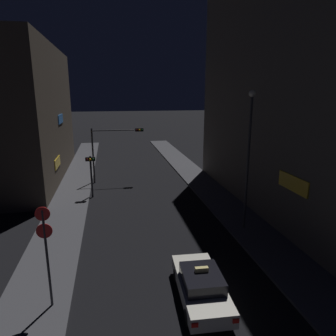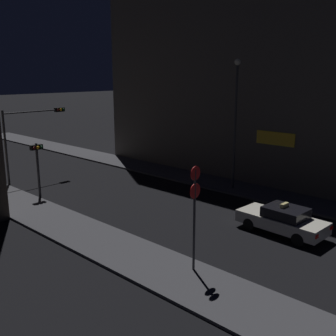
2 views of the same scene
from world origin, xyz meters
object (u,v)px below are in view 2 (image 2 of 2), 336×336
at_px(taxi, 282,220).
at_px(sign_pole_left, 195,209).
at_px(street_lamp_near_block, 236,112).
at_px(traffic_light_left_kerb, 37,159).
at_px(traffic_light_overhead, 30,128).

xyz_separation_m(taxi, sign_pole_left, (-6.16, 0.73, 2.01)).
bearing_deg(street_lamp_near_block, taxi, -128.00).
relative_size(traffic_light_left_kerb, sign_pole_left, 0.83).
bearing_deg(sign_pole_left, taxi, -6.77).
bearing_deg(traffic_light_overhead, traffic_light_left_kerb, -113.97).
relative_size(taxi, sign_pole_left, 1.05).
bearing_deg(taxi, street_lamp_near_block, 52.00).
xyz_separation_m(taxi, traffic_light_overhead, (-3.24, 18.82, 3.21)).
relative_size(traffic_light_overhead, street_lamp_near_block, 0.62).
distance_m(traffic_light_left_kerb, sign_pole_left, 13.79).
bearing_deg(sign_pole_left, traffic_light_left_kerb, 85.87).
bearing_deg(traffic_light_left_kerb, street_lamp_near_block, -39.82).
bearing_deg(traffic_light_overhead, street_lamp_near_block, -57.53).
relative_size(taxi, traffic_light_overhead, 0.84).
distance_m(traffic_light_overhead, street_lamp_near_block, 15.07).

